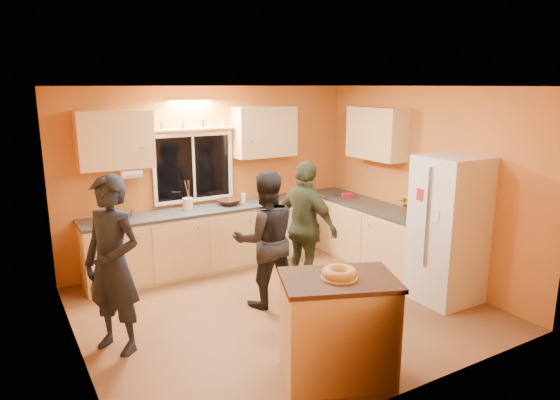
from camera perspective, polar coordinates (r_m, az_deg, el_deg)
ground at (r=6.13m, az=0.12°, el=-12.22°), size 4.50×4.50×0.00m
room_shell at (r=6.04m, az=-0.88°, el=3.53°), size 4.54×4.04×2.61m
back_counter at (r=7.39m, az=-6.52°, el=-4.08°), size 4.23×0.62×0.90m
right_counter at (r=7.43m, az=11.21°, el=-4.15°), size 0.62×1.84×0.90m
refrigerator at (r=6.40m, az=18.70°, el=-3.23°), size 0.72×0.70×1.80m
island at (r=4.64m, az=6.62°, el=-14.30°), size 1.19×1.01×0.97m
bundt_pastry at (r=4.42m, az=6.80°, el=-8.27°), size 0.31×0.31×0.09m
person_left at (r=5.18m, az=-18.57°, el=-7.07°), size 0.72×0.78×1.79m
person_center at (r=5.94m, az=-1.66°, el=-4.53°), size 0.92×0.79×1.65m
person_right at (r=6.36m, az=2.96°, el=-3.12°), size 0.65×1.06×1.69m
mixing_bowl at (r=7.34m, az=-5.88°, el=-0.23°), size 0.40×0.40×0.08m
utensil_crock at (r=7.10m, az=-10.49°, el=-0.46°), size 0.14×0.14×0.17m
potted_plant at (r=6.98m, az=14.46°, el=-0.45°), size 0.29×0.27×0.27m
red_box at (r=7.83m, az=7.67°, el=0.52°), size 0.19×0.17×0.07m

